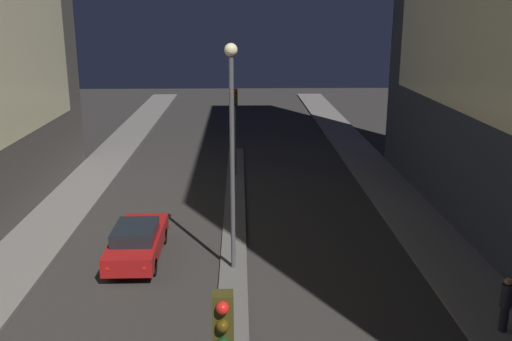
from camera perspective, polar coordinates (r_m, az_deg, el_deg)
name	(u,v)px	position (r m, az deg, el deg)	size (l,w,h in m)	color
median_strip	(234,241)	(23.51, -2.21, -7.06)	(0.99, 32.33, 0.10)	#56544F
traffic_light_mid	(235,113)	(31.91, -2.12, 5.80)	(0.32, 0.42, 4.90)	#4C4C51
street_lamp	(232,132)	(19.53, -2.43, 3.89)	(0.44, 0.44, 8.01)	#4C4C51
car_left_lane	(137,241)	(22.16, -11.80, -6.89)	(1.78, 4.74, 1.45)	maroon
pedestrian_on_right_sidewalk	(506,303)	(18.27, 23.71, -12.02)	(0.33, 0.33, 1.68)	black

